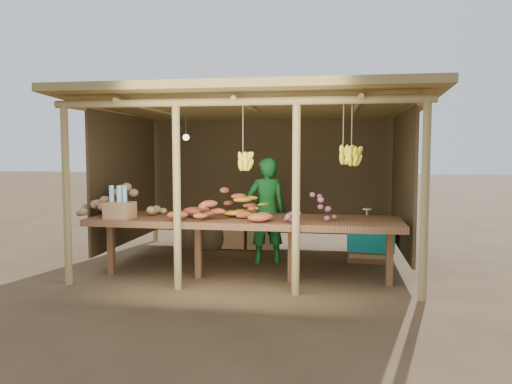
# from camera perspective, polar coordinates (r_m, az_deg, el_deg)

# --- Properties ---
(ground) EXTENTS (60.00, 60.00, 0.00)m
(ground) POSITION_cam_1_polar(r_m,az_deg,el_deg) (7.38, 0.00, -8.15)
(ground) COLOR brown
(ground) RESTS_ON ground
(stall_structure) EXTENTS (4.70, 3.50, 2.43)m
(stall_structure) POSITION_cam_1_polar(r_m,az_deg,el_deg) (7.24, 0.55, 6.91)
(stall_structure) COLOR #A18A53
(stall_structure) RESTS_ON ground
(counter) EXTENTS (3.90, 1.05, 0.80)m
(counter) POSITION_cam_1_polar(r_m,az_deg,el_deg) (6.32, -1.37, -3.51)
(counter) COLOR brown
(counter) RESTS_ON ground
(potato_heap) EXTENTS (1.15, 0.73, 0.37)m
(potato_heap) POSITION_cam_1_polar(r_m,az_deg,el_deg) (6.74, -15.72, -1.05)
(potato_heap) COLOR tan
(potato_heap) RESTS_ON counter
(sweet_potato_heap) EXTENTS (1.10, 0.66, 0.36)m
(sweet_potato_heap) POSITION_cam_1_polar(r_m,az_deg,el_deg) (6.21, -3.92, -1.42)
(sweet_potato_heap) COLOR #B8522F
(sweet_potato_heap) RESTS_ON counter
(onion_heap) EXTENTS (0.77, 0.55, 0.35)m
(onion_heap) POSITION_cam_1_polar(r_m,az_deg,el_deg) (5.99, 6.65, -1.71)
(onion_heap) COLOR #A34F67
(onion_heap) RESTS_ON counter
(banana_pile) EXTENTS (0.74, 0.61, 0.35)m
(banana_pile) POSITION_cam_1_polar(r_m,az_deg,el_deg) (6.39, -0.51, -1.29)
(banana_pile) COLOR yellow
(banana_pile) RESTS_ON counter
(tomato_basin) EXTENTS (0.37, 0.37, 0.20)m
(tomato_basin) POSITION_cam_1_polar(r_m,az_deg,el_deg) (7.25, -15.73, -1.50)
(tomato_basin) COLOR navy
(tomato_basin) RESTS_ON counter
(bottle_box) EXTENTS (0.36, 0.29, 0.42)m
(bottle_box) POSITION_cam_1_polar(r_m,az_deg,el_deg) (6.43, -15.31, -1.54)
(bottle_box) COLOR #9B6E45
(bottle_box) RESTS_ON counter
(vendor) EXTENTS (0.65, 0.53, 1.55)m
(vendor) POSITION_cam_1_polar(r_m,az_deg,el_deg) (7.29, 1.21, -2.13)
(vendor) COLOR #19702A
(vendor) RESTS_ON ground
(tarp_crate) EXTENTS (0.73, 0.64, 0.81)m
(tarp_crate) POSITION_cam_1_polar(r_m,az_deg,el_deg) (7.70, 12.82, -5.22)
(tarp_crate) COLOR brown
(tarp_crate) RESTS_ON ground
(carton_stack) EXTENTS (1.01, 0.40, 0.75)m
(carton_stack) POSITION_cam_1_polar(r_m,az_deg,el_deg) (8.39, -0.39, -4.29)
(carton_stack) COLOR #9B6E45
(carton_stack) RESTS_ON ground
(burlap_sacks) EXTENTS (0.87, 0.45, 0.61)m
(burlap_sacks) POSITION_cam_1_polar(r_m,az_deg,el_deg) (8.46, -6.44, -4.69)
(burlap_sacks) COLOR #4C3B23
(burlap_sacks) RESTS_ON ground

